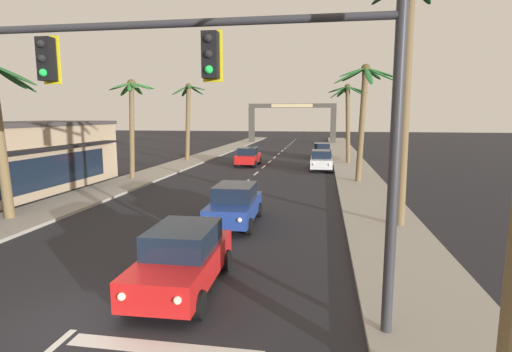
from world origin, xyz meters
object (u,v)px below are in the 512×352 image
sedan_oncoming_far (248,156)px  palm_left_farthest (188,111)px  palm_left_third (132,107)px  palm_right_second (407,58)px  town_gateway_arch (292,118)px  sedan_parked_nearest_kerb (321,160)px  sedan_lead_at_stop_bar (183,258)px  palm_right_third (364,99)px  sedan_third_in_queue (235,204)px  sedan_parked_mid_kerb (322,151)px  traffic_signal_mast (216,88)px  palm_right_farthest (348,107)px

sedan_oncoming_far → palm_left_farthest: 7.94m
palm_left_third → palm_right_second: (16.45, -10.06, 1.58)m
palm_left_farthest → town_gateway_arch: 30.43m
palm_left_farthest → town_gateway_arch: size_ratio=0.53×
sedan_parked_nearest_kerb → palm_right_second: size_ratio=0.44×
sedan_lead_at_stop_bar → palm_right_third: 19.88m
sedan_third_in_queue → palm_right_third: palm_right_third is taller
sedan_lead_at_stop_bar → palm_right_third: size_ratio=0.56×
palm_right_second → sedan_lead_at_stop_bar: bearing=-133.6°
sedan_third_in_queue → sedan_parked_mid_kerb: 27.11m
sedan_parked_mid_kerb → town_gateway_arch: town_gateway_arch is taller
traffic_signal_mast → sedan_parked_nearest_kerb: size_ratio=2.50×
palm_left_third → palm_right_farthest: size_ratio=0.94×
sedan_oncoming_far → palm_left_farthest: bearing=161.3°
sedan_oncoming_far → palm_left_farthest: size_ratio=0.58×
sedan_parked_nearest_kerb → palm_right_farthest: 7.08m
sedan_parked_mid_kerb → sedan_lead_at_stop_bar: bearing=-95.9°
sedan_parked_nearest_kerb → sedan_third_in_queue: bearing=-101.2°
sedan_lead_at_stop_bar → palm_right_second: palm_right_second is taller
sedan_parked_nearest_kerb → palm_right_farthest: size_ratio=0.59×
sedan_oncoming_far → palm_right_second: size_ratio=0.44×
traffic_signal_mast → town_gateway_arch: size_ratio=0.77×
sedan_lead_at_stop_bar → palm_right_third: (6.19, 18.27, 4.78)m
traffic_signal_mast → sedan_third_in_queue: 9.36m
palm_right_third → palm_right_farthest: bearing=92.1°
sedan_parked_nearest_kerb → palm_right_second: 18.68m
palm_right_second → palm_right_farthest: bearing=92.4°
palm_left_farthest → palm_right_third: palm_right_third is taller
sedan_parked_nearest_kerb → palm_left_farthest: size_ratio=0.58×
palm_right_second → palm_left_third: bearing=148.5°
sedan_lead_at_stop_bar → town_gateway_arch: size_ratio=0.31×
sedan_third_in_queue → sedan_oncoming_far: size_ratio=1.00×
palm_right_second → town_gateway_arch: bearing=99.3°
sedan_third_in_queue → palm_right_second: bearing=3.7°
palm_left_farthest → palm_right_second: bearing=-53.0°
sedan_oncoming_far → palm_left_farthest: palm_left_farthest is taller
sedan_oncoming_far → palm_right_third: 13.39m
sedan_third_in_queue → sedan_parked_mid_kerb: same height
palm_left_third → town_gateway_arch: bearing=78.8°
palm_right_second → town_gateway_arch: 51.78m
sedan_third_in_queue → palm_left_third: 14.92m
sedan_parked_mid_kerb → palm_right_farthest: bearing=-60.2°
sedan_oncoming_far → palm_left_third: (-6.55, -9.45, 4.32)m
palm_left_third → town_gateway_arch: 41.78m
sedan_third_in_queue → sedan_parked_nearest_kerb: size_ratio=1.00×
sedan_oncoming_far → sedan_third_in_queue: bearing=-81.1°
palm_right_second → sedan_parked_mid_kerb: bearing=97.0°
sedan_third_in_queue → palm_left_third: bearing=132.7°
sedan_parked_nearest_kerb → palm_left_farthest: 14.36m
traffic_signal_mast → sedan_oncoming_far: bearing=99.2°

